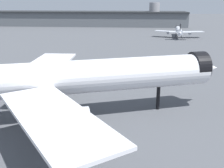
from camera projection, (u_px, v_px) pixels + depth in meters
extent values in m
plane|color=#4C4F54|center=(58.00, 117.00, 58.80)|extent=(900.00, 900.00, 0.00)
cylinder|color=white|center=(74.00, 77.00, 56.15)|extent=(60.27, 21.61, 6.94)
cone|color=white|center=(204.00, 69.00, 63.15)|extent=(9.07, 8.47, 6.80)
cylinder|color=black|center=(199.00, 67.00, 62.67)|extent=(4.75, 7.56, 7.00)
cube|color=white|center=(49.00, 64.00, 71.12)|extent=(11.42, 27.76, 0.55)
cylinder|color=#B7BAC1|center=(55.00, 76.00, 69.12)|extent=(9.14, 5.78, 3.81)
cube|color=white|center=(55.00, 116.00, 39.51)|extent=(22.69, 28.15, 0.55)
cylinder|color=#B7BAC1|center=(64.00, 120.00, 43.55)|extent=(9.14, 5.78, 3.81)
cylinder|color=black|center=(159.00, 98.00, 62.48)|extent=(0.83, 0.83, 5.55)
cylinder|color=black|center=(60.00, 101.00, 60.67)|extent=(0.83, 0.83, 5.55)
cylinder|color=black|center=(62.00, 113.00, 53.93)|extent=(0.83, 0.83, 5.55)
cylinder|color=silver|center=(180.00, 30.00, 183.38)|extent=(9.07, 31.79, 3.44)
cone|color=silver|center=(179.00, 28.00, 198.25)|extent=(4.00, 4.33, 3.38)
cone|color=silver|center=(181.00, 33.00, 168.50)|extent=(4.02, 4.99, 3.27)
cylinder|color=black|center=(179.00, 28.00, 197.53)|extent=(3.70, 2.15, 3.48)
cube|color=silver|center=(167.00, 31.00, 182.75)|extent=(14.96, 11.23, 0.28)
cylinder|color=#B7BAC1|center=(169.00, 33.00, 183.51)|extent=(2.66, 4.70, 1.89)
cube|color=silver|center=(194.00, 32.00, 179.66)|extent=(14.81, 6.93, 0.28)
cylinder|color=#B7BAC1|center=(191.00, 33.00, 181.01)|extent=(2.66, 4.70, 1.89)
cube|color=black|center=(181.00, 28.00, 170.07)|extent=(1.02, 3.80, 5.51)
cube|color=silver|center=(175.00, 32.00, 170.84)|extent=(6.12, 3.83, 0.21)
cube|color=silver|center=(187.00, 32.00, 169.54)|extent=(6.12, 3.83, 0.21)
cylinder|color=black|center=(179.00, 33.00, 193.82)|extent=(0.41, 0.41, 2.76)
cylinder|color=black|center=(177.00, 35.00, 183.13)|extent=(0.41, 0.41, 2.76)
cylinder|color=black|center=(182.00, 35.00, 182.50)|extent=(0.41, 0.41, 2.76)
cube|color=slate|center=(82.00, 19.00, 262.01)|extent=(201.05, 44.48, 12.53)
cube|color=#232628|center=(82.00, 12.00, 259.97)|extent=(201.29, 47.15, 1.20)
cylinder|color=#939399|center=(155.00, 15.00, 254.43)|extent=(9.66, 9.66, 21.90)
cone|color=#F2600C|center=(26.00, 76.00, 88.94)|extent=(0.63, 0.63, 0.79)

